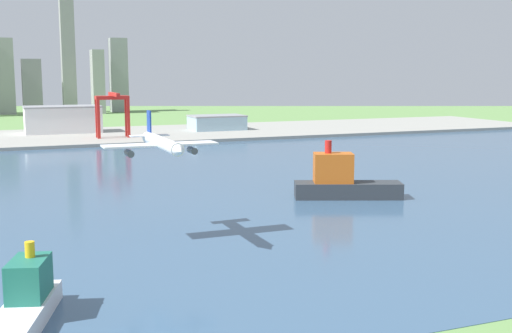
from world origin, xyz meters
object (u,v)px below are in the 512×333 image
airplane_landing (162,144)px  warehouse_main (63,119)px  container_barge (343,182)px  port_crane_red (113,105)px  warehouse_annex (217,122)px  ferry_boat (25,302)px

airplane_landing → warehouse_main: 367.62m
container_barge → port_crane_red: bearing=100.8°
warehouse_main → port_crane_red: bearing=-61.7°
airplane_landing → warehouse_main: airplane_landing is taller
container_barge → warehouse_main: bearing=104.2°
container_barge → warehouse_annex: 305.07m
container_barge → warehouse_main: warehouse_main is taller
warehouse_main → warehouse_annex: bearing=-10.5°
container_barge → port_crane_red: (-50.89, 266.57, 20.66)m
airplane_landing → container_barge: size_ratio=0.91×
airplane_landing → ferry_boat: (-43.60, -54.23, -26.53)m
port_crane_red → warehouse_annex: (95.98, 35.14, -18.81)m
container_barge → warehouse_main: (-82.62, 325.47, 6.58)m
port_crane_red → warehouse_main: 68.36m
airplane_landing → port_crane_red: 310.48m
container_barge → port_crane_red: port_crane_red is taller
container_barge → ferry_boat: container_barge is taller
airplane_landing → warehouse_annex: airplane_landing is taller
airplane_landing → port_crane_red: airplane_landing is taller
container_barge → ferry_boat: (-131.35, -95.92, -2.27)m
ferry_boat → container_barge: bearing=36.1°
container_barge → port_crane_red: 272.17m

